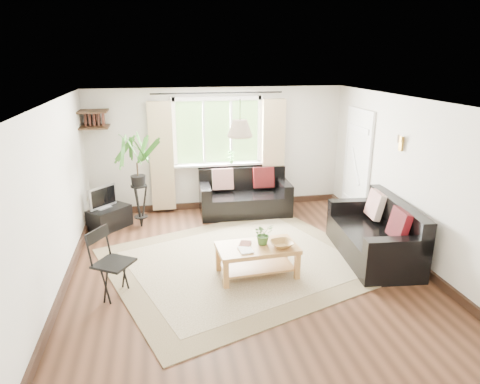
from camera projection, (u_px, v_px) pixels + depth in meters
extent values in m
plane|color=black|center=(245.00, 269.00, 6.25)|extent=(5.50, 5.50, 0.00)
plane|color=white|center=(246.00, 102.00, 5.51)|extent=(5.50, 5.50, 0.00)
cube|color=beige|center=(218.00, 149.00, 8.45)|extent=(5.00, 0.02, 2.40)
cube|color=beige|center=(316.00, 295.00, 3.31)|extent=(5.00, 0.02, 2.40)
cube|color=beige|center=(53.00, 201.00, 5.43)|extent=(0.02, 5.50, 2.40)
cube|color=beige|center=(411.00, 181.00, 6.33)|extent=(0.02, 5.50, 2.40)
cube|color=#B8AE8E|center=(241.00, 262.00, 6.42)|extent=(4.52, 4.20, 0.02)
cube|color=silver|center=(357.00, 166.00, 7.97)|extent=(0.06, 0.96, 2.06)
imported|color=#376026|center=(263.00, 234.00, 5.94)|extent=(0.33, 0.31, 0.30)
imported|color=olive|center=(282.00, 244.00, 5.89)|extent=(0.34, 0.34, 0.08)
imported|color=white|center=(239.00, 251.00, 5.76)|extent=(0.19, 0.25, 0.02)
imported|color=brown|center=(240.00, 243.00, 5.98)|extent=(0.22, 0.25, 0.02)
cube|color=black|center=(110.00, 218.00, 7.65)|extent=(0.79, 0.80, 0.39)
imported|color=#2D6023|center=(231.00, 157.00, 8.43)|extent=(0.14, 0.10, 0.27)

